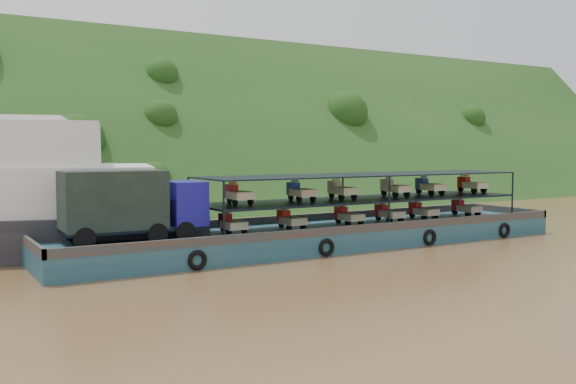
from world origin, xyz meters
TOP-DOWN VIEW (x-y plane):
  - ground at (0.00, 0.00)m, footprint 160.00×160.00m
  - hillside at (0.00, 36.00)m, footprint 140.00×39.60m
  - cargo_barge at (-3.80, -1.45)m, footprint 35.00×7.18m

SIDE VIEW (x-z plane):
  - ground at x=0.00m, z-range 0.00..0.00m
  - hillside at x=0.00m, z-range -19.80..19.80m
  - cargo_barge at x=-3.80m, z-range -1.26..3.82m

